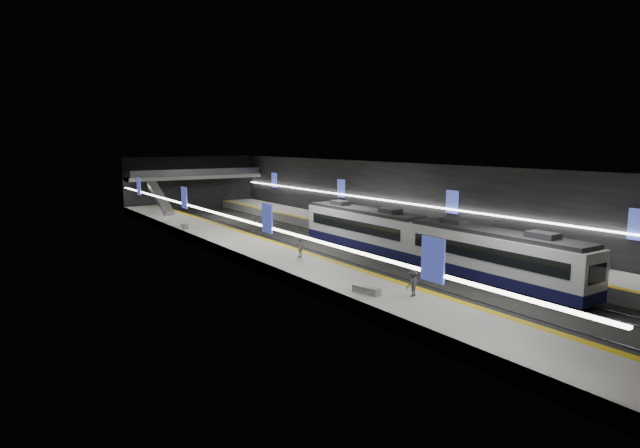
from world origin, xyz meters
TOP-DOWN VIEW (x-y plane):
  - ground at (0.00, 0.00)m, footprint 70.00×70.00m
  - ceiling at (0.00, 0.00)m, footprint 20.00×70.00m
  - wall_left at (-10.00, 0.00)m, footprint 0.04×70.00m
  - wall_right at (10.00, 0.00)m, footprint 0.04×70.00m
  - wall_back at (0.00, 35.00)m, footprint 20.00×0.04m
  - platform_left at (-7.50, 0.00)m, footprint 5.00×70.00m
  - tile_surface_left at (-7.50, 0.00)m, footprint 5.00×70.00m
  - tactile_strip_left at (-5.30, 0.00)m, footprint 0.60×70.00m
  - platform_right at (7.50, 0.00)m, footprint 5.00×70.00m
  - tile_surface_right at (7.50, 0.00)m, footprint 5.00×70.00m
  - tactile_strip_right at (5.30, 0.00)m, footprint 0.60×70.00m
  - rails at (-0.00, 0.00)m, footprint 6.52×70.00m
  - train at (2.50, -11.37)m, footprint 2.69×30.04m
  - ad_posters at (-0.00, 1.00)m, footprint 19.94×53.50m
  - cove_light_left at (-9.80, 0.00)m, footprint 0.25×68.60m
  - cove_light_right at (9.80, 0.00)m, footprint 0.25×68.60m
  - mezzanine_bridge at (0.00, 32.93)m, footprint 20.00×3.00m
  - escalator at (-7.50, 26.00)m, footprint 1.20×7.50m
  - bench_left_near at (-8.74, -18.44)m, footprint 0.90×1.95m
  - bench_left_far at (-9.30, 11.97)m, footprint 0.56×1.62m
  - bench_right_near at (9.50, -22.57)m, footprint 0.55×1.80m
  - bench_right_far at (9.50, 13.29)m, footprint 1.16×2.10m
  - passenger_right_a at (6.12, -18.54)m, footprint 0.45×0.62m
  - passenger_left_a at (-6.72, -7.43)m, footprint 0.50×0.99m
  - passenger_left_b at (-6.78, -20.38)m, footprint 1.12×0.74m

SIDE VIEW (x-z plane):
  - ground at x=0.00m, z-range 0.00..0.00m
  - rails at x=0.00m, z-range 0.00..0.12m
  - platform_left at x=-7.50m, z-range 0.00..1.00m
  - platform_right at x=7.50m, z-range 0.00..1.00m
  - tile_surface_left at x=-7.50m, z-range 1.00..1.02m
  - tile_surface_right at x=7.50m, z-range 1.00..1.02m
  - tactile_strip_left at x=-5.30m, z-range 1.01..1.03m
  - tactile_strip_right at x=5.30m, z-range 1.01..1.03m
  - bench_left_far at x=-9.30m, z-range 1.00..1.39m
  - bench_right_near at x=9.50m, z-range 1.00..1.44m
  - bench_left_near at x=-8.74m, z-range 1.00..1.46m
  - bench_right_far at x=9.50m, z-range 1.00..1.50m
  - passenger_right_a at x=6.12m, z-range 1.00..2.55m
  - passenger_left_b at x=-6.78m, z-range 1.00..2.62m
  - passenger_left_a at x=-6.72m, z-range 1.00..2.62m
  - train at x=2.50m, z-range 0.40..4.00m
  - escalator at x=-7.50m, z-range 0.94..4.86m
  - cove_light_left at x=-9.80m, z-range 3.74..3.86m
  - cove_light_right at x=9.80m, z-range 3.74..3.86m
  - wall_left at x=-10.00m, z-range 0.00..8.00m
  - wall_right at x=10.00m, z-range 0.00..8.00m
  - wall_back at x=0.00m, z-range 0.00..8.00m
  - ad_posters at x=0.00m, z-range 3.40..5.60m
  - mezzanine_bridge at x=0.00m, z-range 4.29..5.79m
  - ceiling at x=0.00m, z-range 7.98..8.02m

